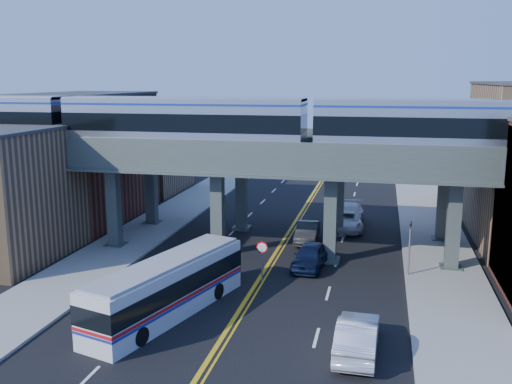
% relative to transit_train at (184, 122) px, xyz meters
% --- Properties ---
extents(ground, '(120.00, 120.00, 0.00)m').
position_rel_transit_train_xyz_m(ground, '(6.37, -8.00, -9.47)').
color(ground, black).
rests_on(ground, ground).
extents(sidewalk_west, '(5.00, 70.00, 0.16)m').
position_rel_transit_train_xyz_m(sidewalk_west, '(-5.13, 2.00, -9.39)').
color(sidewalk_west, gray).
rests_on(sidewalk_west, ground).
extents(sidewalk_east, '(5.00, 70.00, 0.16)m').
position_rel_transit_train_xyz_m(sidewalk_east, '(17.87, 2.00, -9.39)').
color(sidewalk_east, gray).
rests_on(sidewalk_east, ground).
extents(building_west_a, '(8.00, 10.00, 9.00)m').
position_rel_transit_train_xyz_m(building_west_a, '(-12.13, -4.00, -4.97)').
color(building_west_a, olive).
rests_on(building_west_a, ground).
extents(building_west_b, '(8.00, 14.00, 11.00)m').
position_rel_transit_train_xyz_m(building_west_b, '(-12.13, 8.00, -3.97)').
color(building_west_b, brown).
rests_on(building_west_b, ground).
extents(building_west_c, '(8.00, 10.00, 8.00)m').
position_rel_transit_train_xyz_m(building_west_c, '(-12.13, 21.00, -5.47)').
color(building_west_c, olive).
rests_on(building_west_c, ground).
extents(building_east_c, '(8.00, 10.00, 9.00)m').
position_rel_transit_train_xyz_m(building_east_c, '(24.87, 21.00, -4.97)').
color(building_east_c, brown).
rests_on(building_east_c, ground).
extents(mural_panel, '(0.10, 9.50, 9.50)m').
position_rel_transit_train_xyz_m(mural_panel, '(20.92, -4.00, -4.72)').
color(mural_panel, teal).
rests_on(mural_panel, ground).
extents(elevated_viaduct_near, '(52.00, 3.60, 7.40)m').
position_rel_transit_train_xyz_m(elevated_viaduct_near, '(6.37, 0.00, -3.00)').
color(elevated_viaduct_near, '#444F4C').
rests_on(elevated_viaduct_near, ground).
extents(elevated_viaduct_far, '(52.00, 3.60, 7.40)m').
position_rel_transit_train_xyz_m(elevated_viaduct_far, '(6.37, 7.00, -3.00)').
color(elevated_viaduct_far, '#444F4C').
rests_on(elevated_viaduct_far, ground).
extents(transit_train, '(52.35, 3.29, 3.84)m').
position_rel_transit_train_xyz_m(transit_train, '(0.00, 0.00, 0.00)').
color(transit_train, black).
rests_on(transit_train, elevated_viaduct_near).
extents(stop_sign, '(0.76, 0.09, 2.63)m').
position_rel_transit_train_xyz_m(stop_sign, '(6.67, -5.00, -7.71)').
color(stop_sign, slate).
rests_on(stop_sign, ground).
extents(traffic_signal, '(0.15, 0.18, 4.10)m').
position_rel_transit_train_xyz_m(traffic_signal, '(15.57, -2.00, -7.17)').
color(traffic_signal, slate).
rests_on(traffic_signal, ground).
extents(transit_bus, '(5.55, 11.42, 2.88)m').
position_rel_transit_train_xyz_m(transit_bus, '(2.77, -10.90, -7.99)').
color(transit_bus, silver).
rests_on(transit_bus, ground).
extents(car_lane_a, '(2.34, 4.93, 1.63)m').
position_rel_transit_train_xyz_m(car_lane_a, '(9.23, -1.59, -8.66)').
color(car_lane_a, '#0E1836').
rests_on(car_lane_a, ground).
extents(car_lane_b, '(1.73, 4.65, 1.52)m').
position_rel_transit_train_xyz_m(car_lane_b, '(8.23, 4.49, -8.71)').
color(car_lane_b, '#2C2C2E').
rests_on(car_lane_b, ground).
extents(car_lane_c, '(3.05, 5.65, 1.51)m').
position_rel_transit_train_xyz_m(car_lane_c, '(10.97, 8.88, -8.72)').
color(car_lane_c, silver).
rests_on(car_lane_c, ground).
extents(car_lane_d, '(2.48, 6.03, 1.75)m').
position_rel_transit_train_xyz_m(car_lane_d, '(11.02, 10.44, -8.60)').
color(car_lane_d, silver).
rests_on(car_lane_d, ground).
extents(car_parked_curb, '(1.95, 5.25, 1.71)m').
position_rel_transit_train_xyz_m(car_parked_curb, '(12.87, -13.17, -8.61)').
color(car_parked_curb, silver).
rests_on(car_parked_curb, ground).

